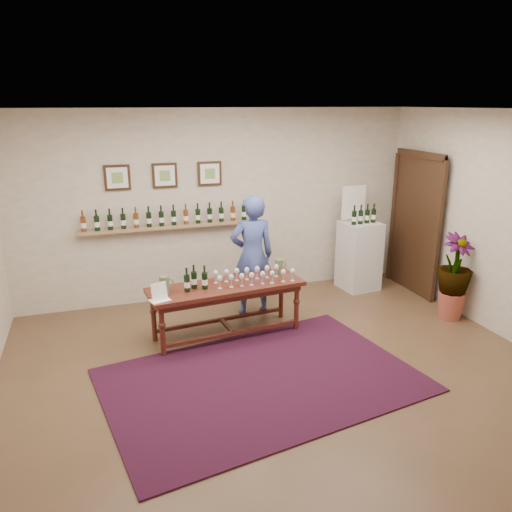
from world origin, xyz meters
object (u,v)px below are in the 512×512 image
object	(u,v)px
display_pedestal	(359,256)
person	(252,256)
potted_plant	(454,277)
tasting_table	(226,292)

from	to	relation	value
display_pedestal	person	distance (m)	1.98
display_pedestal	potted_plant	world-z (taller)	display_pedestal
potted_plant	person	bearing A→B (deg)	157.31
tasting_table	potted_plant	world-z (taller)	potted_plant
tasting_table	potted_plant	distance (m)	3.10
display_pedestal	tasting_table	bearing A→B (deg)	-157.87
tasting_table	potted_plant	bearing A→B (deg)	-14.24
tasting_table	person	world-z (taller)	person
tasting_table	person	size ratio (longest dim) A/B	1.18
display_pedestal	potted_plant	bearing A→B (deg)	-67.25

